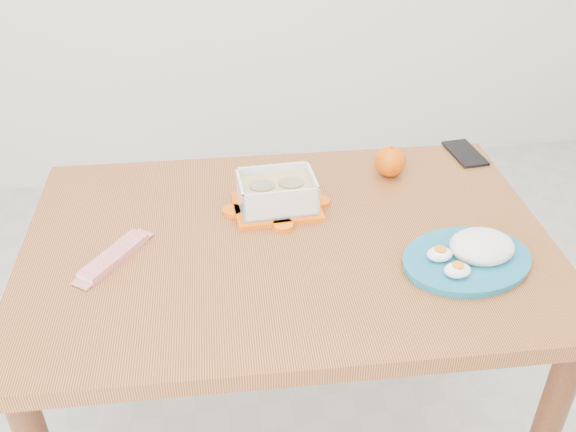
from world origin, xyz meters
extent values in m
cube|color=#AF6A31|center=(-0.13, 0.12, 0.73)|extent=(1.22, 0.85, 0.04)
cylinder|color=#5D2E17|center=(-0.64, 0.48, 0.35)|extent=(0.06, 0.06, 0.71)
cylinder|color=#5D2E17|center=(0.41, 0.42, 0.35)|extent=(0.06, 0.06, 0.71)
cube|color=#FF6107|center=(-0.14, 0.24, 0.76)|extent=(0.21, 0.16, 0.01)
cube|color=white|center=(-0.14, 0.24, 0.80)|extent=(0.18, 0.13, 0.07)
cube|color=tan|center=(-0.14, 0.24, 0.79)|extent=(0.17, 0.12, 0.05)
cylinder|color=tan|center=(-0.17, 0.24, 0.81)|extent=(0.06, 0.06, 0.02)
cylinder|color=tan|center=(-0.10, 0.25, 0.81)|extent=(0.06, 0.06, 0.02)
sphere|color=orange|center=(0.17, 0.35, 0.79)|extent=(0.08, 0.08, 0.08)
cylinder|color=#186988|center=(0.22, -0.03, 0.76)|extent=(0.32, 0.32, 0.02)
ellipsoid|color=white|center=(0.26, -0.02, 0.80)|extent=(0.16, 0.14, 0.06)
ellipsoid|color=white|center=(0.16, -0.03, 0.78)|extent=(0.06, 0.05, 0.03)
ellipsoid|color=white|center=(0.18, -0.09, 0.78)|extent=(0.06, 0.05, 0.03)
cube|color=red|center=(-0.51, 0.11, 0.76)|extent=(0.15, 0.17, 0.02)
cube|color=black|center=(0.41, 0.42, 0.75)|extent=(0.08, 0.15, 0.01)
camera|label=1|loc=(-0.33, -1.02, 1.59)|focal=40.00mm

